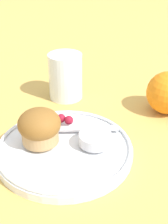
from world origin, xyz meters
name	(u,v)px	position (x,y,z in m)	size (l,w,h in m)	color
ground_plane	(65,154)	(0.00, 0.00, 0.00)	(3.00, 3.00, 0.00)	tan
plate	(68,148)	(0.00, 0.00, 0.01)	(0.23, 0.23, 0.02)	white
muffin	(40,127)	(-0.04, -0.01, 0.05)	(0.07, 0.07, 0.06)	tan
cream_ramekin	(95,138)	(0.05, 0.02, 0.03)	(0.06, 0.06, 0.02)	silver
berry_pair	(65,119)	(-0.03, 0.06, 0.03)	(0.03, 0.02, 0.02)	maroon
butter_knife	(77,129)	(0.00, 0.05, 0.02)	(0.14, 0.08, 0.00)	#B7B7BC
orange_fruit	(168,93)	(0.13, 0.21, 0.04)	(0.09, 0.09, 0.09)	orange
juice_glass	(66,76)	(-0.09, 0.19, 0.05)	(0.07, 0.07, 0.10)	silver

